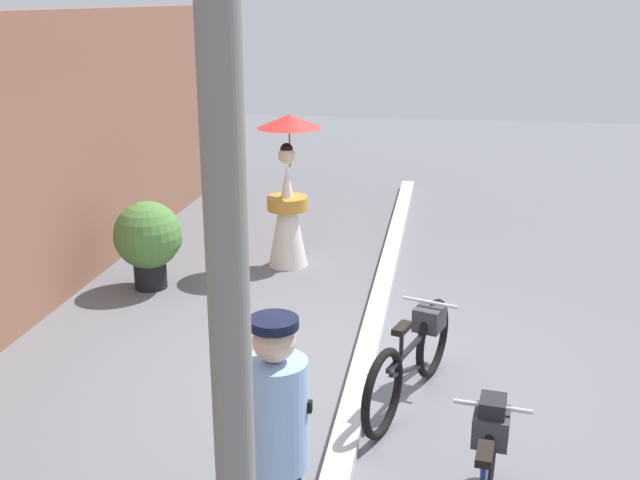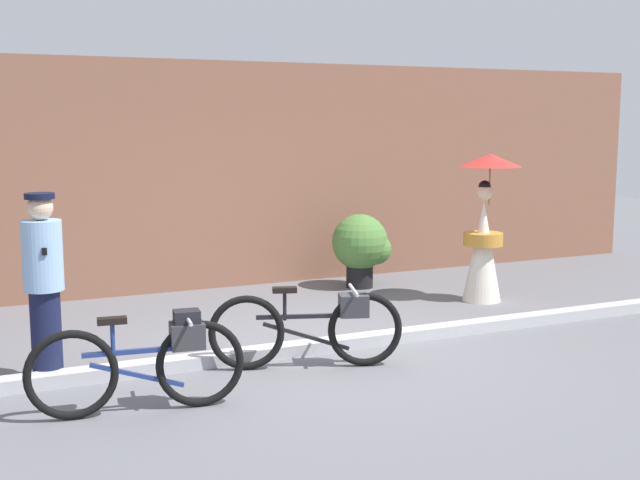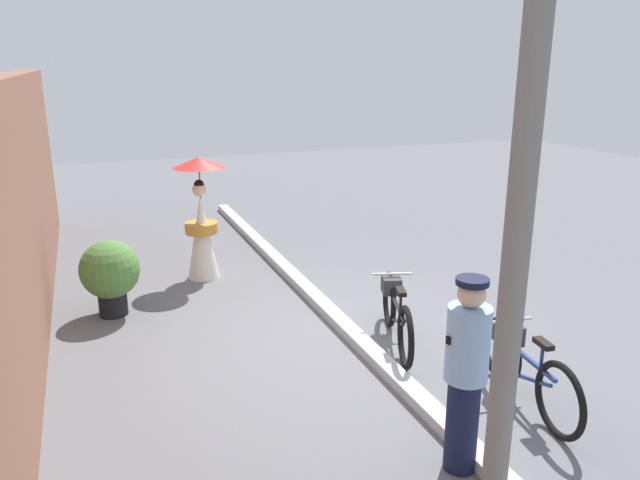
{
  "view_description": "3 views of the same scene",
  "coord_description": "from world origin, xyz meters",
  "views": [
    {
      "loc": [
        -5.97,
        -0.62,
        3.15
      ],
      "look_at": [
        -0.18,
        0.35,
        1.28
      ],
      "focal_mm": 42.83,
      "sensor_mm": 36.0,
      "label": 1
    },
    {
      "loc": [
        -3.26,
        -6.99,
        2.24
      ],
      "look_at": [
        0.04,
        0.25,
        1.07
      ],
      "focal_mm": 45.38,
      "sensor_mm": 36.0,
      "label": 2
    },
    {
      "loc": [
        -6.15,
        2.78,
        3.19
      ],
      "look_at": [
        0.16,
        0.32,
        1.2
      ],
      "focal_mm": 34.21,
      "sensor_mm": 36.0,
      "label": 3
    }
  ],
  "objects": [
    {
      "name": "person_with_parasol",
      "position": [
        2.75,
        1.23,
        0.92
      ],
      "size": [
        0.77,
        0.77,
        1.85
      ],
      "color": "silver",
      "rests_on": "ground_plane"
    },
    {
      "name": "potted_plant_by_door",
      "position": [
        1.74,
        2.6,
        0.58
      ],
      "size": [
        0.78,
        0.76,
        1.0
      ],
      "color": "black",
      "rests_on": "ground_plane"
    },
    {
      "name": "sidewalk_curb",
      "position": [
        0.0,
        0.0,
        0.06
      ],
      "size": [
        14.0,
        0.2,
        0.12
      ],
      "primitive_type": "cube",
      "color": "#B2B2B7",
      "rests_on": "ground_plane"
    },
    {
      "name": "ground_plane",
      "position": [
        0.0,
        0.0,
        0.0
      ],
      "size": [
        30.0,
        30.0,
        0.0
      ],
      "primitive_type": "plane",
      "color": "slate"
    },
    {
      "name": "building_wall",
      "position": [
        0.0,
        3.58,
        1.52
      ],
      "size": [
        14.0,
        0.4,
        3.04
      ],
      "primitive_type": "cube",
      "color": "brown",
      "rests_on": "ground_plane"
    },
    {
      "name": "bicycle_near_officer",
      "position": [
        -1.97,
        -0.95,
        0.41
      ],
      "size": [
        1.67,
        0.48,
        0.79
      ],
      "color": "black",
      "rests_on": "ground_plane"
    },
    {
      "name": "bicycle_far_side",
      "position": [
        -0.34,
        -0.44,
        0.39
      ],
      "size": [
        1.71,
        0.68,
        0.76
      ],
      "color": "black",
      "rests_on": "ground_plane"
    },
    {
      "name": "person_officer",
      "position": [
        -2.59,
        0.18,
        0.87
      ],
      "size": [
        0.34,
        0.38,
        1.64
      ],
      "color": "#141938",
      "rests_on": "ground_plane"
    }
  ]
}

